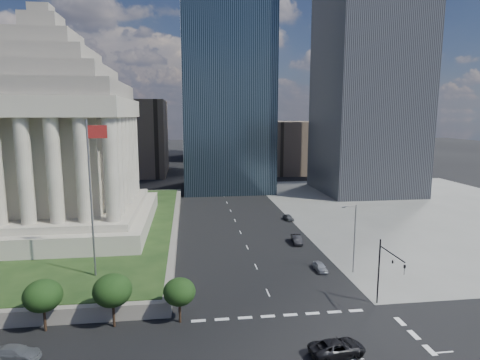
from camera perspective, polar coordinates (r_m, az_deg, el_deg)
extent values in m
plane|color=black|center=(129.68, -2.99, -0.79)|extent=(500.00, 500.00, 0.00)
cube|color=slate|center=(106.03, 24.59, -3.86)|extent=(68.00, 90.00, 0.03)
cylinder|color=slate|center=(53.83, -20.43, -2.65)|extent=(0.24, 0.24, 20.00)
cube|color=maroon|center=(52.57, -19.66, 6.47)|extent=(2.40, 0.05, 1.60)
cube|color=black|center=(123.16, -1.97, 12.71)|extent=(26.00, 26.00, 60.00)
cube|color=black|center=(126.75, 18.17, 21.32)|extent=(26.00, 28.00, 100.00)
cube|color=brown|center=(163.28, 7.45, 4.74)|extent=(20.00, 30.00, 20.00)
cube|color=brown|center=(158.88, -14.80, 5.84)|extent=(24.00, 30.00, 28.00)
cylinder|color=black|center=(51.68, 19.12, -12.20)|extent=(0.18, 0.18, 8.00)
cylinder|color=black|center=(48.32, 20.78, -9.77)|extent=(0.14, 5.50, 0.14)
cube|color=black|center=(46.34, 22.35, -11.73)|extent=(0.30, 0.30, 1.10)
cylinder|color=slate|center=(59.88, 15.97, -8.08)|extent=(0.16, 0.16, 10.00)
cylinder|color=slate|center=(58.31, 15.36, -3.63)|extent=(1.80, 0.12, 0.12)
cube|color=slate|center=(57.99, 14.53, -3.77)|extent=(0.50, 0.22, 0.14)
imported|color=black|center=(41.93, 13.66, -22.17)|extent=(5.74, 3.29, 1.51)
imported|color=slate|center=(45.44, -29.26, -20.66)|extent=(2.52, 4.73, 1.31)
imported|color=#9C9FA5|center=(60.82, 11.33, -12.00)|extent=(3.59, 1.48, 1.22)
imported|color=black|center=(72.33, 8.06, -8.35)|extent=(1.97, 4.52, 1.44)
imported|color=#4E5155|center=(87.59, 6.89, -5.29)|extent=(3.82, 2.04, 1.24)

